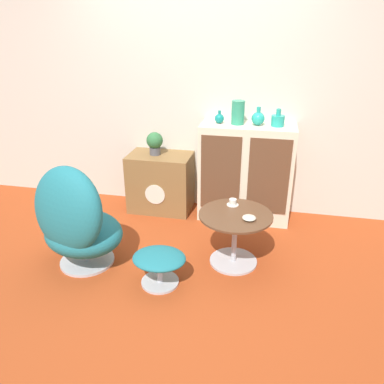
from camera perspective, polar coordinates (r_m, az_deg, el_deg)
The scene contains 14 objects.
ground_plane at distance 3.30m, azimuth -4.39°, elevation -11.79°, with size 12.00×12.00×0.00m, color #9E3D19.
wall_back at distance 4.08m, azimuth 0.64°, elevation 15.20°, with size 6.40×0.06×2.60m.
sideboard at distance 3.98m, azimuth 8.16°, elevation 2.96°, with size 0.95×0.43×1.02m.
tv_console at distance 4.20m, azimuth -4.79°, elevation 1.48°, with size 0.68×0.45×0.65m.
egg_chair at distance 3.27m, azimuth -17.27°, elevation -4.40°, with size 0.88×0.85×0.95m.
ottoman at distance 3.04m, azimuth -5.01°, elevation -10.49°, with size 0.43×0.37×0.28m.
coffee_table at distance 3.25m, azimuth 6.54°, elevation -5.99°, with size 0.62×0.62×0.48m.
vase_leftmost at distance 3.85m, azimuth 4.19°, elevation 11.13°, with size 0.09×0.09×0.13m.
vase_inner_left at distance 3.81m, azimuth 7.02°, elevation 11.94°, with size 0.13×0.13×0.23m.
vase_inner_right at distance 3.81m, azimuth 10.03°, elevation 11.00°, with size 0.13×0.13×0.18m.
vase_rightmost at distance 3.81m, azimuth 12.95°, elevation 10.61°, with size 0.13×0.13×0.17m.
potted_plant at distance 4.06m, azimuth -5.70°, elevation 7.55°, with size 0.18×0.18×0.25m.
teacup at distance 3.31m, azimuth 6.23°, elevation -1.62°, with size 0.10×0.10×0.06m.
bowl at distance 3.08m, azimuth 8.70°, elevation -3.91°, with size 0.11×0.11×0.04m.
Camera 1 is at (0.80, -2.56, 1.93)m, focal length 35.00 mm.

